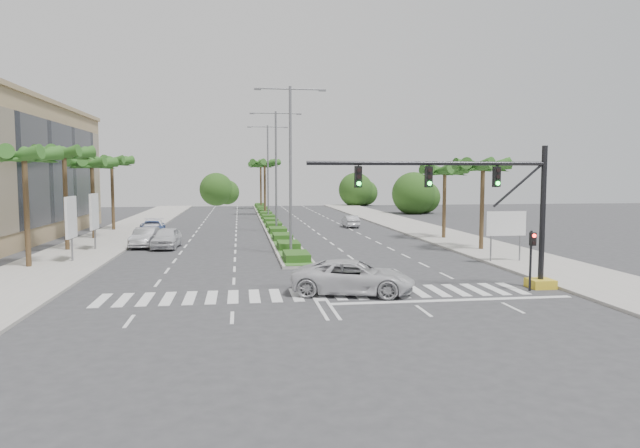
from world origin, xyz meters
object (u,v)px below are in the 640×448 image
object	(u,v)px
car_parked_c	(152,229)
car_parked_d	(153,227)
car_right	(351,221)
car_parked_a	(167,238)
car_parked_b	(146,237)
car_crossing	(353,277)

from	to	relation	value
car_parked_c	car_parked_d	world-z (taller)	car_parked_d
car_right	car_parked_d	bearing A→B (deg)	16.65
car_parked_c	car_parked_d	size ratio (longest dim) A/B	0.97
car_parked_a	car_parked_c	bearing A→B (deg)	108.45
car_parked_a	car_parked_c	distance (m)	9.44
car_parked_b	car_crossing	bearing A→B (deg)	-52.55
car_parked_d	car_parked_c	bearing A→B (deg)	-95.82
car_parked_a	car_parked_d	world-z (taller)	car_parked_a
car_parked_d	car_crossing	size ratio (longest dim) A/B	0.91
car_parked_a	car_parked_d	size ratio (longest dim) A/B	0.90
car_parked_a	car_right	world-z (taller)	car_parked_a
car_parked_b	car_right	distance (m)	24.60
car_crossing	car_right	bearing A→B (deg)	4.68
car_parked_a	car_parked_d	xyz separation A→B (m)	(-2.45, 9.80, -0.04)
car_parked_c	car_right	size ratio (longest dim) A/B	1.31
car_parked_b	car_crossing	distance (m)	23.80
car_parked_a	car_parked_b	xyz separation A→B (m)	(-1.75, 0.94, -0.04)
car_crossing	car_parked_b	bearing A→B (deg)	48.29
car_parked_d	car_crossing	world-z (taller)	car_crossing
car_parked_c	car_right	bearing A→B (deg)	12.04
car_parked_b	car_crossing	xyz separation A→B (m)	(12.84, -20.04, 0.05)
car_parked_c	car_parked_d	distance (m)	0.69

